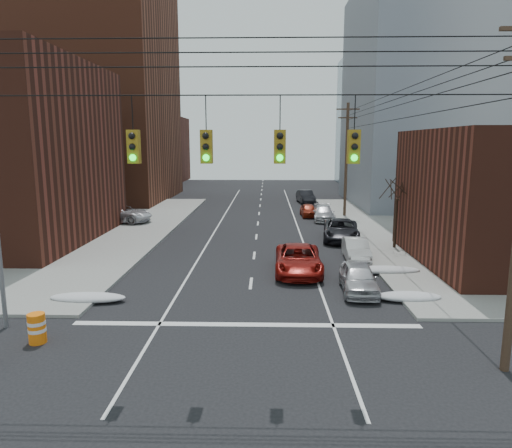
# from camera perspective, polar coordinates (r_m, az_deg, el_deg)

# --- Properties ---
(ground) EXTENTS (160.00, 160.00, 0.00)m
(ground) POSITION_cam_1_polar(r_m,az_deg,el_deg) (13.04, -2.69, -23.49)
(ground) COLOR black
(ground) RESTS_ON ground
(building_brick_tall) EXTENTS (24.00, 20.00, 30.00)m
(building_brick_tall) POSITION_cam_1_polar(r_m,az_deg,el_deg) (64.33, -22.25, 16.31)
(building_brick_tall) COLOR brown
(building_brick_tall) RESTS_ON ground
(building_brick_far) EXTENTS (22.00, 18.00, 12.00)m
(building_brick_far) POSITION_cam_1_polar(r_m,az_deg,el_deg) (88.98, -16.34, 8.90)
(building_brick_far) COLOR #4C2117
(building_brick_far) RESTS_ON ground
(building_office) EXTENTS (22.00, 20.00, 25.00)m
(building_office) POSITION_cam_1_polar(r_m,az_deg,el_deg) (59.02, 23.20, 14.43)
(building_office) COLOR gray
(building_office) RESTS_ON ground
(building_glass) EXTENTS (20.00, 18.00, 22.00)m
(building_glass) POSITION_cam_1_polar(r_m,az_deg,el_deg) (84.18, 17.80, 12.19)
(building_glass) COLOR gray
(building_glass) RESTS_ON ground
(utility_pole_far) EXTENTS (2.20, 0.28, 11.00)m
(utility_pole_far) POSITION_cam_1_polar(r_m,az_deg,el_deg) (45.51, 11.23, 8.09)
(utility_pole_far) COLOR #473323
(utility_pole_far) RESTS_ON ground
(traffic_signals) EXTENTS (17.00, 0.42, 2.02)m
(traffic_signals) POSITION_cam_1_polar(r_m,az_deg,el_deg) (13.82, -1.65, 9.91)
(traffic_signals) COLOR black
(traffic_signals) RESTS_ON ground
(bare_tree) EXTENTS (2.09, 2.20, 4.93)m
(bare_tree) POSITION_cam_1_polar(r_m,az_deg,el_deg) (32.42, 17.06, 0.96)
(bare_tree) COLOR black
(bare_tree) RESTS_ON ground
(snow_nw) EXTENTS (3.50, 1.08, 0.42)m
(snow_nw) POSITION_cam_1_polar(r_m,az_deg,el_deg) (22.58, -20.28, -8.62)
(snow_nw) COLOR silver
(snow_nw) RESTS_ON ground
(snow_ne) EXTENTS (3.00, 1.08, 0.42)m
(snow_ne) POSITION_cam_1_polar(r_m,az_deg,el_deg) (22.49, 18.54, -8.60)
(snow_ne) COLOR silver
(snow_ne) RESTS_ON ground
(snow_east_far) EXTENTS (4.00, 1.08, 0.42)m
(snow_east_far) POSITION_cam_1_polar(r_m,az_deg,el_deg) (26.63, 15.72, -5.55)
(snow_east_far) COLOR silver
(snow_east_far) RESTS_ON ground
(red_pickup) EXTENTS (2.70, 5.59, 1.53)m
(red_pickup) POSITION_cam_1_polar(r_m,az_deg,el_deg) (25.77, 5.31, -4.44)
(red_pickup) COLOR maroon
(red_pickup) RESTS_ON ground
(parked_car_a) EXTENTS (1.94, 4.28, 1.42)m
(parked_car_a) POSITION_cam_1_polar(r_m,az_deg,el_deg) (23.00, 12.69, -6.59)
(parked_car_a) COLOR #B8B7BC
(parked_car_a) RESTS_ON ground
(parked_car_b) EXTENTS (1.62, 4.11, 1.33)m
(parked_car_b) POSITION_cam_1_polar(r_m,az_deg,el_deg) (29.16, 12.40, -3.13)
(parked_car_b) COLOR silver
(parked_car_b) RESTS_ON ground
(parked_car_c) EXTENTS (3.29, 5.89, 1.56)m
(parked_car_c) POSITION_cam_1_polar(r_m,az_deg,el_deg) (34.84, 10.58, -0.73)
(parked_car_c) COLOR black
(parked_car_c) RESTS_ON ground
(parked_car_d) EXTENTS (2.16, 4.85, 1.38)m
(parked_car_d) POSITION_cam_1_polar(r_m,az_deg,el_deg) (43.44, 8.46, 1.34)
(parked_car_d) COLOR #ABABB0
(parked_car_d) RESTS_ON ground
(parked_car_e) EXTENTS (1.64, 3.74, 1.25)m
(parked_car_e) POSITION_cam_1_polar(r_m,az_deg,el_deg) (45.66, 6.58, 1.72)
(parked_car_e) COLOR maroon
(parked_car_e) RESTS_ON ground
(parked_car_f) EXTENTS (2.14, 4.83, 1.54)m
(parked_car_f) POSITION_cam_1_polar(r_m,az_deg,el_deg) (56.05, 6.21, 3.42)
(parked_car_f) COLOR black
(parked_car_f) RESTS_ON ground
(lot_car_a) EXTENTS (4.93, 2.32, 1.56)m
(lot_car_a) POSITION_cam_1_polar(r_m,az_deg,el_deg) (35.58, -25.49, -1.08)
(lot_car_a) COLOR white
(lot_car_a) RESTS_ON sidewalk_nw
(lot_car_b) EXTENTS (6.02, 3.55, 1.57)m
(lot_car_b) POSITION_cam_1_polar(r_m,az_deg,el_deg) (42.93, -16.57, 1.25)
(lot_car_b) COLOR silver
(lot_car_b) RESTS_ON sidewalk_nw
(lot_car_c) EXTENTS (5.15, 3.23, 1.39)m
(lot_car_c) POSITION_cam_1_polar(r_m,az_deg,el_deg) (40.91, -27.27, -0.00)
(lot_car_c) COLOR black
(lot_car_c) RESTS_ON sidewalk_nw
(lot_car_d) EXTENTS (3.87, 2.67, 1.22)m
(lot_car_d) POSITION_cam_1_polar(r_m,az_deg,el_deg) (41.95, -27.39, 0.10)
(lot_car_d) COLOR silver
(lot_car_d) RESTS_ON sidewalk_nw
(construction_barrel) EXTENTS (0.82, 0.82, 1.11)m
(construction_barrel) POSITION_cam_1_polar(r_m,az_deg,el_deg) (18.82, -25.71, -11.62)
(construction_barrel) COLOR orange
(construction_barrel) RESTS_ON ground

